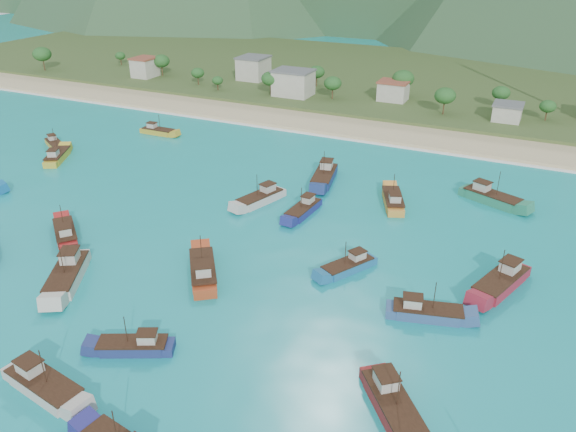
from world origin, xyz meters
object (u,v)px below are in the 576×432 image
at_px(boat_4, 134,347).
at_px(boat_10, 348,267).
at_px(boat_22, 393,201).
at_px(boat_28, 158,132).
at_px(boat_1, 392,406).
at_px(boat_5, 303,210).
at_px(boat_27, 44,386).
at_px(boat_24, 324,177).
at_px(boat_8, 491,198).
at_px(boat_25, 501,283).
at_px(boat_7, 57,157).
at_px(boat_6, 68,275).
at_px(boat_2, 261,199).
at_px(boat_0, 203,272).
at_px(boat_17, 55,145).
at_px(boat_20, 426,313).
at_px(boat_19, 66,234).

bearing_deg(boat_4, boat_10, -56.83).
relative_size(boat_22, boat_28, 1.18).
height_order(boat_1, boat_5, boat_1).
xyz_separation_m(boat_5, boat_28, (-52.88, 26.83, -0.05)).
relative_size(boat_27, boat_28, 1.22).
bearing_deg(boat_24, boat_22, 150.95).
relative_size(boat_8, boat_25, 0.98).
bearing_deg(boat_4, boat_7, 26.60).
xyz_separation_m(boat_5, boat_7, (-62.15, 1.62, 0.07)).
xyz_separation_m(boat_6, boat_10, (36.65, 20.46, -0.34)).
height_order(boat_2, boat_5, boat_2).
height_order(boat_0, boat_1, boat_0).
distance_m(boat_2, boat_4, 45.38).
xyz_separation_m(boat_8, boat_27, (-38.89, -73.56, -0.08)).
bearing_deg(boat_25, boat_6, 43.22).
bearing_deg(boat_4, boat_24, -26.68).
distance_m(boat_4, boat_17, 84.26).
distance_m(boat_8, boat_22, 19.03).
bearing_deg(boat_10, boat_8, -85.93).
bearing_deg(boat_17, boat_4, 81.83).
bearing_deg(boat_7, boat_0, -53.39).
relative_size(boat_5, boat_20, 0.95).
xyz_separation_m(boat_1, boat_27, (-36.23, -13.61, -0.02)).
distance_m(boat_8, boat_25, 30.51).
bearing_deg(boat_2, boat_25, -176.38).
xyz_separation_m(boat_7, boat_19, (29.39, -27.27, -0.02)).
bearing_deg(boat_27, boat_25, 144.04).
relative_size(boat_1, boat_27, 0.95).
height_order(boat_20, boat_22, boat_22).
relative_size(boat_19, boat_25, 0.79).
distance_m(boat_7, boat_17, 9.84).
xyz_separation_m(boat_5, boat_25, (35.85, -10.37, 0.23)).
bearing_deg(boat_6, boat_10, -179.85).
height_order(boat_22, boat_27, boat_27).
bearing_deg(boat_5, boat_22, -138.17).
bearing_deg(boat_27, boat_2, -169.36).
xyz_separation_m(boat_0, boat_6, (-17.54, -9.46, 0.09)).
relative_size(boat_17, boat_22, 0.81).
xyz_separation_m(boat_2, boat_8, (40.09, 18.77, 0.12)).
distance_m(boat_6, boat_24, 55.42).
distance_m(boat_20, boat_24, 48.28).
relative_size(boat_6, boat_19, 1.28).
distance_m(boat_5, boat_24, 16.12).
distance_m(boat_7, boat_8, 94.64).
distance_m(boat_6, boat_28, 69.45).
distance_m(boat_6, boat_8, 76.76).
xyz_separation_m(boat_19, boat_27, (24.61, -28.21, 0.08)).
height_order(boat_8, boat_10, boat_8).
xyz_separation_m(boat_4, boat_28, (-49.50, 70.88, 0.01)).
bearing_deg(boat_19, boat_5, -11.91).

